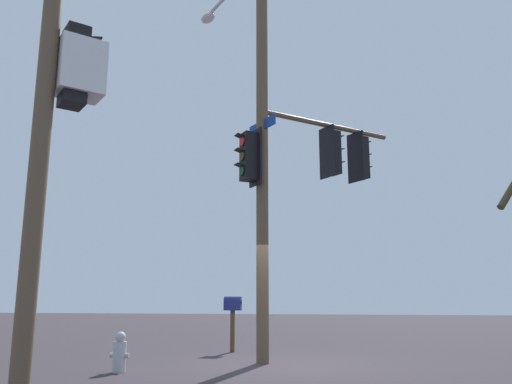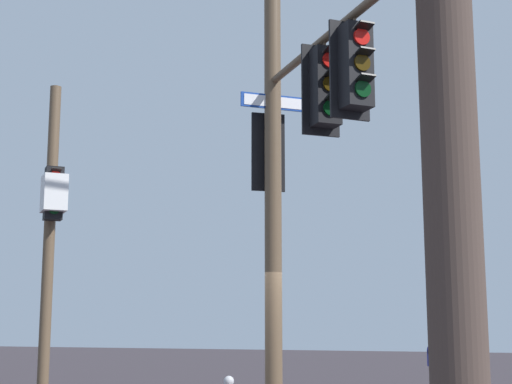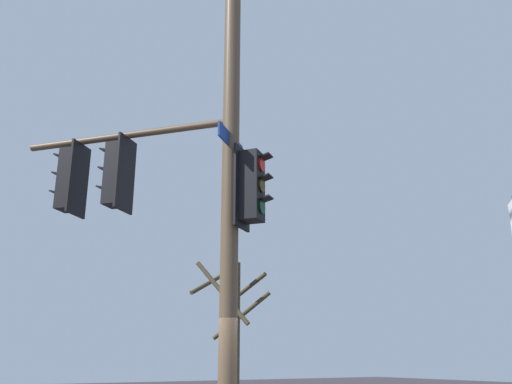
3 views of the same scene
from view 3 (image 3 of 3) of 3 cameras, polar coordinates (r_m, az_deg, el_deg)
name	(u,v)px [view 3 (image 3 of 3)]	position (r m, az deg, el deg)	size (l,w,h in m)	color
main_signal_pole_assembly	(191,149)	(8.77, -6.82, 4.54)	(5.32, 3.16, 9.85)	brown
bare_tree_behind_pole	(233,340)	(14.08, -2.45, -15.30)	(2.20, 2.20, 4.40)	#473D29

